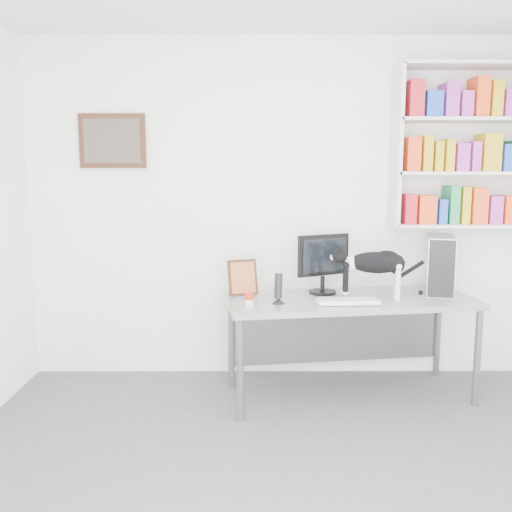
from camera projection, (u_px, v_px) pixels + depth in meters
name	position (u px, v px, depth m)	size (l,w,h in m)	color
room	(297.00, 243.00, 2.38)	(4.01, 4.01, 2.70)	#57575C
bookshelf	(462.00, 147.00, 4.14)	(1.03, 0.28, 1.24)	silver
wall_art	(112.00, 141.00, 4.24)	(0.52, 0.04, 0.42)	#452316
desk	(349.00, 347.00, 4.01)	(1.80, 0.70, 0.75)	gray
monitor	(323.00, 263.00, 4.07)	(0.43, 0.21, 0.46)	black
keyboard	(348.00, 301.00, 3.78)	(0.43, 0.16, 0.03)	silver
pc_tower	(440.00, 264.00, 4.12)	(0.19, 0.43, 0.43)	#ACACB0
speaker	(278.00, 288.00, 3.77)	(0.10, 0.10, 0.22)	black
leaning_print	(243.00, 277.00, 4.04)	(0.22, 0.09, 0.27)	#452316
soup_can	(249.00, 300.00, 3.70)	(0.06, 0.06, 0.09)	red
cat	(373.00, 275.00, 3.88)	(0.59, 0.16, 0.36)	black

